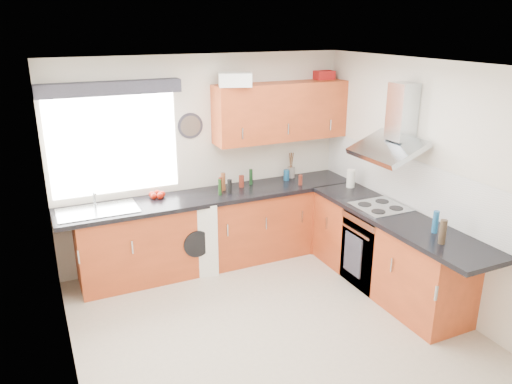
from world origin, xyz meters
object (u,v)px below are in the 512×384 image
oven (377,248)px  extractor_hood (394,130)px  upper_cabinets (281,112)px  washing_machine (189,234)px

oven → extractor_hood: (0.10, -0.00, 1.34)m
oven → extractor_hood: size_ratio=1.09×
upper_cabinets → washing_machine: bearing=-175.3°
washing_machine → upper_cabinets: bearing=16.2°
oven → upper_cabinets: bearing=112.5°
extractor_hood → washing_machine: bearing=147.6°
oven → washing_machine: washing_machine is taller
upper_cabinets → washing_machine: size_ratio=1.92×
extractor_hood → washing_machine: size_ratio=0.88×
washing_machine → extractor_hood: bearing=-21.0°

